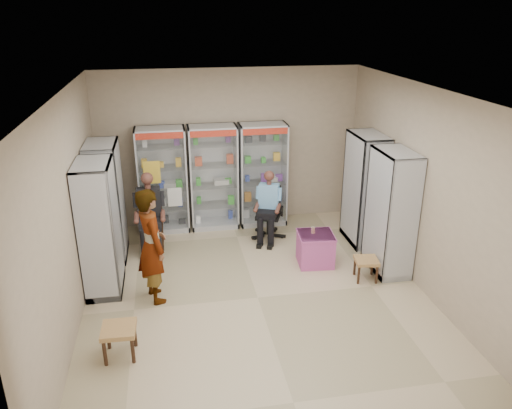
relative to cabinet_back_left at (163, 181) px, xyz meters
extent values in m
plane|color=tan|center=(1.30, -2.73, -1.00)|extent=(6.00, 6.00, 0.00)
cube|color=tan|center=(1.30, 0.27, 0.50)|extent=(5.00, 0.02, 3.00)
cube|color=tan|center=(1.30, -5.73, 0.50)|extent=(5.00, 0.02, 3.00)
cube|color=tan|center=(-1.20, -2.73, 0.50)|extent=(0.02, 6.00, 3.00)
cube|color=tan|center=(3.80, -2.73, 0.50)|extent=(0.02, 6.00, 3.00)
cube|color=silver|center=(1.30, -2.73, 2.00)|extent=(5.00, 6.00, 0.02)
cube|color=#B3B6BA|center=(0.00, 0.00, 0.00)|extent=(0.90, 0.50, 2.00)
cube|color=#A7A9AE|center=(0.95, 0.00, 0.00)|extent=(0.90, 0.50, 2.00)
cube|color=silver|center=(1.90, 0.00, 0.00)|extent=(0.90, 0.50, 2.00)
cube|color=silver|center=(3.53, -1.13, 0.00)|extent=(0.90, 0.50, 2.00)
cube|color=#B6B9BE|center=(3.53, -2.23, 0.00)|extent=(0.90, 0.50, 2.00)
cube|color=#A3A6AA|center=(-0.93, -0.93, 0.00)|extent=(0.90, 0.50, 2.00)
cube|color=#B6BABE|center=(-0.93, -2.03, 0.00)|extent=(0.90, 0.50, 2.00)
cube|color=black|center=(-0.25, -0.73, -0.53)|extent=(0.42, 0.42, 0.94)
cube|color=black|center=(1.88, -0.69, -0.52)|extent=(0.69, 0.69, 0.97)
cube|color=#C14D83|center=(2.44, -1.85, -0.73)|extent=(0.60, 0.59, 0.54)
cylinder|color=#501F06|center=(2.40, -1.80, -0.41)|extent=(0.07, 0.07, 0.10)
cube|color=tan|center=(3.07, -2.49, -0.82)|extent=(0.40, 0.40, 0.35)
cube|color=#A27044|center=(-0.60, -3.72, -0.80)|extent=(0.42, 0.42, 0.41)
imported|color=gray|center=(-0.18, -2.46, -0.14)|extent=(0.59, 0.72, 1.72)
camera|label=1|loc=(0.14, -8.99, 3.01)|focal=35.00mm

